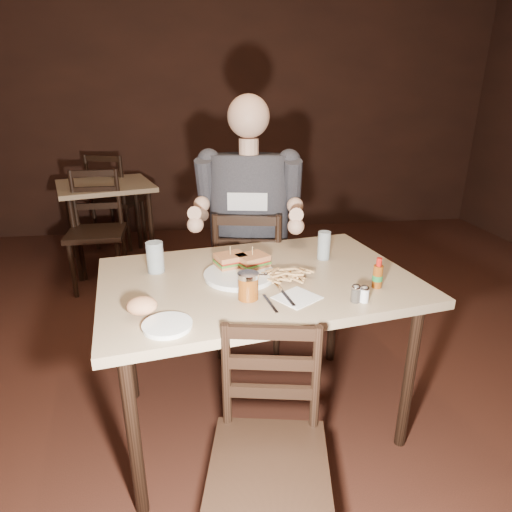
{
  "coord_description": "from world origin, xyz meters",
  "views": [
    {
      "loc": [
        -0.4,
        -1.5,
        1.52
      ],
      "look_at": [
        -0.16,
        0.25,
        0.85
      ],
      "focal_mm": 30.0,
      "sensor_mm": 36.0,
      "label": 1
    }
  ],
  "objects": [
    {
      "name": "bg_table",
      "position": [
        -1.23,
        2.5,
        0.68
      ],
      "size": [
        1.0,
        1.0,
        0.77
      ],
      "rotation": [
        0.0,
        0.0,
        0.31
      ],
      "color": "tan",
      "rests_on": "ground"
    },
    {
      "name": "napkin",
      "position": [
        -0.03,
        -0.02,
        0.77
      ],
      "size": [
        0.21,
        0.21,
        0.0
      ],
      "primitive_type": "cube",
      "rotation": [
        0.0,
        0.0,
        0.6
      ],
      "color": "white",
      "rests_on": "main_table"
    },
    {
      "name": "chair_near",
      "position": [
        -0.22,
        -0.47,
        0.41
      ],
      "size": [
        0.45,
        0.48,
        0.82
      ],
      "primitive_type": null,
      "rotation": [
        0.0,
        0.0,
        -0.19
      ],
      "color": "black",
      "rests_on": "ground"
    },
    {
      "name": "room_shell",
      "position": [
        0.0,
        0.0,
        1.4
      ],
      "size": [
        7.0,
        7.0,
        7.0
      ],
      "color": "black",
      "rests_on": "ground"
    },
    {
      "name": "salt_shaker",
      "position": [
        0.21,
        -0.09,
        0.8
      ],
      "size": [
        0.04,
        0.04,
        0.06
      ],
      "primitive_type": null,
      "rotation": [
        0.0,
        0.0,
        0.16
      ],
      "color": "white",
      "rests_on": "main_table"
    },
    {
      "name": "hot_sauce",
      "position": [
        0.32,
        0.03,
        0.84
      ],
      "size": [
        0.05,
        0.05,
        0.13
      ],
      "primitive_type": null,
      "rotation": [
        0.0,
        0.0,
        0.16
      ],
      "color": "brown",
      "rests_on": "main_table"
    },
    {
      "name": "sandwich_right",
      "position": [
        -0.17,
        0.28,
        0.84
      ],
      "size": [
        0.16,
        0.15,
        0.11
      ],
      "primitive_type": null,
      "rotation": [
        0.0,
        0.0,
        0.45
      ],
      "color": "#CA7C46",
      "rests_on": "dinner_plate"
    },
    {
      "name": "chair_far",
      "position": [
        -0.11,
        0.89,
        0.46
      ],
      "size": [
        0.5,
        0.54,
        0.92
      ],
      "primitive_type": null,
      "rotation": [
        0.0,
        0.0,
        2.95
      ],
      "color": "black",
      "rests_on": "ground"
    },
    {
      "name": "glass_right",
      "position": [
        0.19,
        0.38,
        0.84
      ],
      "size": [
        0.07,
        0.07,
        0.14
      ],
      "primitive_type": "cylinder",
      "rotation": [
        0.0,
        0.0,
        0.16
      ],
      "color": "silver",
      "rests_on": "main_table"
    },
    {
      "name": "bread_roll",
      "position": [
        -0.62,
        -0.1,
        0.82
      ],
      "size": [
        0.12,
        0.11,
        0.07
      ],
      "primitive_type": "ellipsoid",
      "rotation": [
        0.0,
        0.0,
        0.16
      ],
      "color": "tan",
      "rests_on": "side_plate"
    },
    {
      "name": "pepper_shaker",
      "position": [
        0.18,
        -0.09,
        0.8
      ],
      "size": [
        0.04,
        0.04,
        0.07
      ],
      "primitive_type": null,
      "rotation": [
        0.0,
        0.0,
        0.16
      ],
      "color": "#38332D",
      "rests_on": "main_table"
    },
    {
      "name": "diner",
      "position": [
        -0.12,
        0.83,
        1.0
      ],
      "size": [
        0.69,
        0.59,
        1.05
      ],
      "primitive_type": null,
      "rotation": [
        0.0,
        0.0,
        -0.19
      ],
      "color": "#35343A",
      "rests_on": "chair_far"
    },
    {
      "name": "knife",
      "position": [
        -0.08,
        0.01,
        0.78
      ],
      "size": [
        0.05,
        0.22,
        0.01
      ],
      "primitive_type": "cube",
      "rotation": [
        0.0,
        0.0,
        0.15
      ],
      "color": "silver",
      "rests_on": "napkin"
    },
    {
      "name": "glass_left",
      "position": [
        -0.6,
        0.33,
        0.84
      ],
      "size": [
        0.09,
        0.09,
        0.14
      ],
      "primitive_type": "cylinder",
      "rotation": [
        0.0,
        0.0,
        0.16
      ],
      "color": "silver",
      "rests_on": "main_table"
    },
    {
      "name": "fries_pile",
      "position": [
        -0.03,
        0.14,
        0.81
      ],
      "size": [
        0.27,
        0.21,
        0.04
      ],
      "primitive_type": null,
      "rotation": [
        0.0,
        0.0,
        0.16
      ],
      "color": "tan",
      "rests_on": "dinner_plate"
    },
    {
      "name": "side_plate",
      "position": [
        -0.53,
        -0.19,
        0.78
      ],
      "size": [
        0.19,
        0.19,
        0.01
      ],
      "primitive_type": "cylinder",
      "rotation": [
        0.0,
        0.0,
        0.16
      ],
      "color": "white",
      "rests_on": "main_table"
    },
    {
      "name": "fork",
      "position": [
        -0.15,
        -0.07,
        0.78
      ],
      "size": [
        0.04,
        0.16,
        0.0
      ],
      "primitive_type": "cube",
      "rotation": [
        0.0,
        0.0,
        0.16
      ],
      "color": "silver",
      "rests_on": "napkin"
    },
    {
      "name": "ketchup_dollop",
      "position": [
        -0.17,
        0.25,
        0.79
      ],
      "size": [
        0.05,
        0.05,
        0.01
      ],
      "primitive_type": "ellipsoid",
      "rotation": [
        0.0,
        0.0,
        0.16
      ],
      "color": "maroon",
      "rests_on": "dinner_plate"
    },
    {
      "name": "sandwich_left",
      "position": [
        -0.27,
        0.3,
        0.84
      ],
      "size": [
        0.15,
        0.14,
        0.11
      ],
      "primitive_type": null,
      "rotation": [
        0.0,
        0.0,
        0.33
      ],
      "color": "#CA7C46",
      "rests_on": "dinner_plate"
    },
    {
      "name": "bg_chair_far",
      "position": [
        -1.23,
        3.05,
        0.49
      ],
      "size": [
        0.58,
        0.61,
        0.98
      ],
      "primitive_type": null,
      "rotation": [
        0.0,
        0.0,
        2.81
      ],
      "color": "black",
      "rests_on": "ground"
    },
    {
      "name": "syrup_dispenser",
      "position": [
        -0.22,
        -0.0,
        0.82
      ],
      "size": [
        0.1,
        0.1,
        0.11
      ],
      "primitive_type": null,
      "rotation": [
        0.0,
        0.0,
        0.16
      ],
      "color": "brown",
      "rests_on": "main_table"
    },
    {
      "name": "dinner_plate",
      "position": [
        -0.24,
        0.21,
        0.78
      ],
      "size": [
        0.35,
        0.35,
        0.02
      ],
      "primitive_type": "cylinder",
      "rotation": [
        0.0,
        0.0,
        0.16
      ],
      "color": "white",
      "rests_on": "main_table"
    },
    {
      "name": "main_table",
      "position": [
        -0.16,
        0.2,
        0.7
      ],
      "size": [
        1.47,
        1.1,
        0.77
      ],
      "rotation": [
        0.0,
        0.0,
        0.16
      ],
      "color": "tan",
      "rests_on": "ground"
    },
    {
      "name": "bg_chair_near",
      "position": [
        -1.23,
        1.95,
        0.48
      ],
      "size": [
        0.46,
        0.5,
        0.95
      ],
      "primitive_type": null,
      "rotation": [
        0.0,
        0.0,
        0.04
      ],
      "color": "black",
      "rests_on": "ground"
    }
  ]
}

